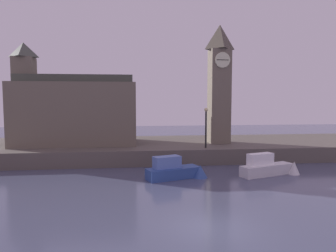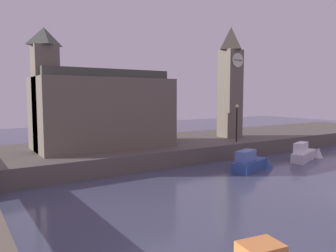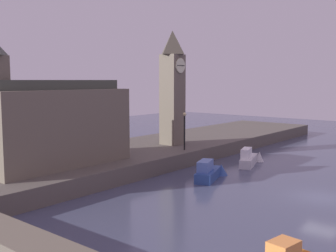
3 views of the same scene
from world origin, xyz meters
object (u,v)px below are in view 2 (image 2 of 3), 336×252
at_px(boat_tour_blue, 252,163).
at_px(streetlamp, 237,119).
at_px(boat_ferry_white, 306,154).
at_px(clock_tower, 230,81).
at_px(parliament_hall, 100,109).

bearing_deg(boat_tour_blue, streetlamp, 57.13).
xyz_separation_m(boat_ferry_white, boat_tour_blue, (-7.71, -0.17, -0.01)).
bearing_deg(streetlamp, clock_tower, 56.56).
bearing_deg(boat_tour_blue, parliament_hall, 134.18).
bearing_deg(boat_tour_blue, boat_ferry_white, 1.23).
bearing_deg(clock_tower, parliament_hall, 176.33).
distance_m(streetlamp, boat_ferry_white, 7.56).
xyz_separation_m(streetlamp, boat_ferry_white, (4.08, -5.44, -3.30)).
bearing_deg(clock_tower, boat_ferry_white, -78.23).
distance_m(boat_ferry_white, boat_tour_blue, 7.71).
bearing_deg(boat_ferry_white, streetlamp, 126.87).
height_order(parliament_hall, boat_ferry_white, parliament_hall).
height_order(boat_ferry_white, boat_tour_blue, boat_ferry_white).
bearing_deg(boat_ferry_white, clock_tower, 101.77).
bearing_deg(boat_tour_blue, clock_tower, 56.91).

